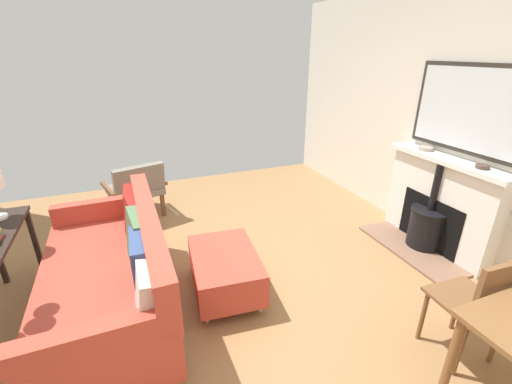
{
  "coord_description": "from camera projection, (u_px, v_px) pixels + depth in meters",
  "views": [
    {
      "loc": [
        0.56,
        2.55,
        2.0
      ],
      "look_at": [
        -0.47,
        -0.06,
        0.81
      ],
      "focal_mm": 23.59,
      "sensor_mm": 36.0,
      "label": 1
    }
  ],
  "objects": [
    {
      "name": "wall_left",
      "position": [
        446.0,
        118.0,
        3.51
      ],
      "size": [
        0.12,
        5.6,
        2.69
      ],
      "primitive_type": "cube",
      "color": "silver",
      "rests_on": "ground"
    },
    {
      "name": "mantel_bowl_near",
      "position": [
        426.0,
        148.0,
        3.59
      ],
      "size": [
        0.15,
        0.15,
        0.04
      ],
      "color": "#9E9384",
      "rests_on": "fireplace"
    },
    {
      "name": "mirror_over_mantel",
      "position": [
        468.0,
        109.0,
        3.19
      ],
      "size": [
        0.04,
        1.16,
        0.83
      ],
      "color": "#2D2823"
    },
    {
      "name": "ottoman",
      "position": [
        225.0,
        269.0,
        2.93
      ],
      "size": [
        0.62,
        0.86,
        0.39
      ],
      "color": "#B2B2B7",
      "rests_on": "ground"
    },
    {
      "name": "ground_plane",
      "position": [
        212.0,
        281.0,
        3.16
      ],
      "size": [
        5.18,
        5.6,
        0.01
      ],
      "primitive_type": "cube",
      "color": "olive"
    },
    {
      "name": "sofa",
      "position": [
        114.0,
        274.0,
        2.65
      ],
      "size": [
        0.93,
        1.89,
        0.85
      ],
      "color": "#B2B2B7",
      "rests_on": "ground"
    },
    {
      "name": "mantel_bowl_far",
      "position": [
        483.0,
        166.0,
        3.04
      ],
      "size": [
        0.12,
        0.12,
        0.04
      ],
      "color": "#47382D",
      "rests_on": "fireplace"
    },
    {
      "name": "fireplace",
      "position": [
        436.0,
        210.0,
        3.56
      ],
      "size": [
        0.62,
        1.32,
        1.01
      ],
      "color": "brown",
      "rests_on": "ground"
    },
    {
      "name": "armchair_accent",
      "position": [
        136.0,
        187.0,
        4.2
      ],
      "size": [
        0.8,
        0.74,
        0.75
      ],
      "color": "brown",
      "rests_on": "ground"
    },
    {
      "name": "dining_chair_near_fireplace",
      "position": [
        479.0,
        301.0,
        2.17
      ],
      "size": [
        0.42,
        0.42,
        0.85
      ],
      "color": "brown",
      "rests_on": "ground"
    }
  ]
}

